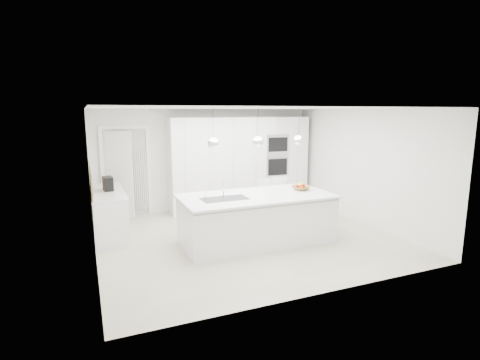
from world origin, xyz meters
name	(u,v)px	position (x,y,z in m)	size (l,w,h in m)	color
floor	(246,238)	(0.00, 0.00, 0.00)	(5.50, 5.50, 0.00)	#BFB597
wall_back	(206,160)	(0.00, 2.50, 1.25)	(5.50, 5.50, 0.00)	white
wall_left	(91,186)	(-2.75, 0.00, 1.25)	(5.00, 5.00, 0.00)	white
ceiling	(246,108)	(0.00, 0.00, 2.50)	(5.50, 5.50, 0.00)	white
tall_cabinets	(240,163)	(0.80, 2.20, 1.15)	(3.60, 0.60, 2.30)	white
oven_stack	(278,155)	(1.70, 1.89, 1.35)	(0.62, 0.04, 1.05)	#A5A5A8
doorway_frame	(126,173)	(-1.95, 2.47, 1.02)	(1.11, 0.08, 2.13)	white
hallway_door	(115,175)	(-2.20, 2.42, 1.00)	(0.82, 0.04, 2.00)	white
radiator	(141,180)	(-1.63, 2.46, 0.85)	(0.32, 0.04, 1.40)	white
left_base_cabinets	(109,214)	(-2.45, 1.20, 0.43)	(0.60, 1.80, 0.86)	white
left_worktop	(107,192)	(-2.45, 1.20, 0.88)	(0.62, 1.82, 0.04)	white
oak_backsplash	(91,180)	(-2.74, 1.20, 1.15)	(0.02, 1.80, 0.50)	olive
island_base	(257,220)	(0.10, -0.30, 0.43)	(2.80, 1.20, 0.86)	white
island_worktop	(256,196)	(0.10, -0.25, 0.88)	(2.84, 1.40, 0.04)	white
island_sink	(225,203)	(-0.55, -0.30, 0.82)	(0.84, 0.44, 0.18)	#3F3F42
island_tap	(223,188)	(-0.50, -0.10, 1.05)	(0.02, 0.02, 0.30)	white
pendant_left	(213,143)	(-0.75, -0.30, 1.90)	(0.20, 0.20, 0.20)	white
pendant_mid	(258,142)	(0.10, -0.30, 1.90)	(0.20, 0.20, 0.20)	white
pendant_right	(298,140)	(0.95, -0.30, 1.90)	(0.20, 0.20, 0.20)	white
fruit_bowl	(301,188)	(1.11, -0.17, 0.94)	(0.34, 0.34, 0.08)	olive
espresso_machine	(108,184)	(-2.43, 1.23, 1.04)	(0.17, 0.26, 0.28)	black
bar_stool_left	(266,202)	(0.78, 0.67, 0.48)	(0.32, 0.44, 0.97)	white
bar_stool_right	(282,201)	(1.10, 0.55, 0.51)	(0.34, 0.47, 1.02)	white
apple_a	(298,186)	(1.08, -0.11, 0.97)	(0.07, 0.07, 0.07)	#AC0802
apple_b	(300,186)	(1.12, -0.15, 0.97)	(0.07, 0.07, 0.07)	#AC0802
apple_c	(303,186)	(1.18, -0.17, 0.97)	(0.08, 0.08, 0.08)	#AC0802
apple_extra_3	(303,187)	(1.13, -0.20, 0.97)	(0.08, 0.08, 0.08)	#AC0802
banana_bunch	(302,185)	(1.12, -0.20, 1.01)	(0.20, 0.20, 0.03)	yellow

